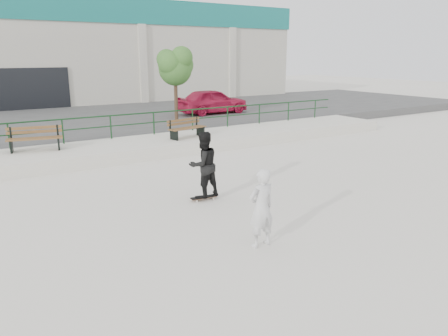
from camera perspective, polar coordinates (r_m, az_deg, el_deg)
ground at (r=9.85m, az=0.54°, el=-9.60°), size 120.00×120.00×0.00m
ledge at (r=18.11m, az=-16.11°, el=1.96°), size 30.00×3.00×0.50m
parking_strip at (r=26.26m, az=-21.53°, el=5.30°), size 60.00×14.00×0.50m
railing at (r=19.17m, az=-17.45°, el=5.56°), size 28.00×0.06×1.03m
commercial_building at (r=39.82m, az=-26.31°, el=13.93°), size 44.20×16.33×8.00m
bench_left at (r=18.02m, az=-23.47°, el=3.53°), size 2.06×0.97×0.91m
bench_right at (r=19.22m, az=-4.91°, el=5.19°), size 1.87×0.89×0.83m
tree at (r=24.26m, az=-6.36°, el=13.21°), size 2.24×1.99×3.98m
red_car at (r=27.14m, az=-1.53°, el=8.73°), size 4.48×1.83×1.52m
skateboard at (r=12.53m, az=-2.66°, el=-3.85°), size 0.79×0.27×0.09m
standing_skater at (r=12.26m, az=-2.71°, el=0.42°), size 0.97×0.79×1.88m
seated_skater at (r=9.37m, az=4.90°, el=-5.22°), size 0.64×0.43×1.74m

